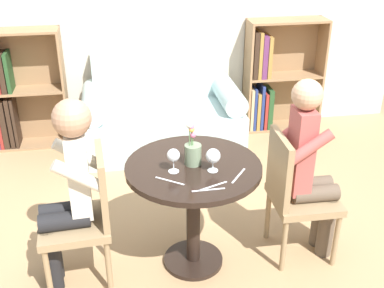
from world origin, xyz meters
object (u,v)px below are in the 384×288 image
Objects in this scene: bookshelf_left at (11,93)px; flower_vase at (192,152)px; wine_glass_right at (213,157)px; person_left at (68,189)px; chair_right at (294,191)px; wine_glass_left at (173,156)px; couch at (162,117)px; chair_left at (85,213)px; bookshelf_right at (272,78)px; person_right at (310,168)px.

bookshelf_left reaches higher than flower_vase.
bookshelf_left reaches higher than wine_glass_right.
person_left is 8.54× the size of wine_glass_right.
chair_right is 0.73× the size of person_left.
wine_glass_right is at bearing -44.39° from flower_vase.
couch is at bearing 85.99° from wine_glass_left.
chair_right is at bearing 8.31° from wine_glass_right.
bookshelf_left is 7.76× the size of wine_glass_left.
flower_vase is (-0.00, -1.78, 0.53)m from couch.
couch is at bearing 156.41° from chair_left.
bookshelf_left is at bearing -165.70° from person_left.
wine_glass_left is (0.63, -0.02, 0.18)m from person_left.
chair_left is 1.35m from chair_right.
wine_glass_left is at bearing -58.56° from bookshelf_left.
chair_right is (2.10, -2.07, -0.06)m from bookshelf_left.
bookshelf_left is at bearing -179.93° from bookshelf_right.
bookshelf_right is 2.81m from chair_left.
person_left is 0.98× the size of person_right.
couch is 1.68× the size of chair_left.
couch is 2.02m from person_left.
bookshelf_right is 0.92× the size of person_right.
chair_left is at bearing -176.14° from flower_vase.
wine_glass_left is at bearing -149.62° from flower_vase.
chair_right is (1.35, 0.02, 0.00)m from chair_left.
wine_glass_left reaches higher than chair_left.
chair_left is 0.86m from wine_glass_right.
bookshelf_right is at bearing 59.62° from flower_vase.
chair_right is 0.19m from person_right.
person_left is at bearing -132.96° from bookshelf_right.
person_right is 4.50× the size of flower_vase.
bookshelf_left reaches higher than chair_right.
bookshelf_left is 1.29× the size of chair_right.
flower_vase is (-0.68, 0.02, 0.34)m from chair_right.
bookshelf_right is 2.43m from wine_glass_right.
chair_left is at bearing 92.31° from person_left.
bookshelf_right reaches higher than flower_vase.
chair_left is 0.71× the size of person_right.
couch is at bearing 89.90° from flower_vase.
person_left is 0.78m from flower_vase.
person_right reaches higher than chair_right.
person_left is 0.88m from wine_glass_right.
couch reaches higher than wine_glass_left.
person_left is at bearing -112.52° from couch.
person_left is at bearing 92.20° from person_right.
wine_glass_left is (-1.33, -2.12, 0.31)m from bookshelf_right.
person_right is at bearing 6.96° from wine_glass_right.
chair_left is at bearing -70.24° from bookshelf_left.
wine_glass_left is at bearing 83.65° from chair_left.
bookshelf_left is at bearing 125.43° from wine_glass_right.
person_left reaches higher than flower_vase.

